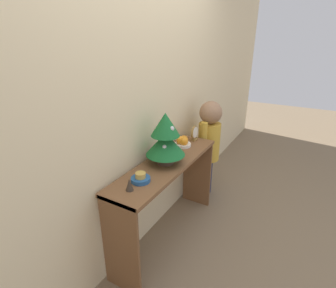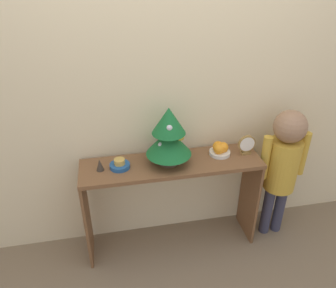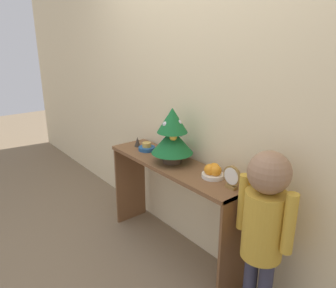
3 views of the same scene
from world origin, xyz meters
TOP-DOWN VIEW (x-y plane):
  - ground_plane at (0.00, 0.00)m, footprint 12.00×12.00m
  - back_wall at (0.00, 0.39)m, footprint 7.00×0.05m
  - console_table at (0.00, 0.17)m, footprint 1.30×0.34m
  - mini_tree at (-0.02, 0.17)m, footprint 0.32×0.32m
  - fruit_bowl at (0.37, 0.21)m, footprint 0.15×0.15m
  - singing_bowl at (-0.37, 0.18)m, footprint 0.14×0.14m
  - desk_clock at (0.56, 0.18)m, footprint 0.13×0.04m
  - figurine at (-0.50, 0.17)m, footprint 0.05×0.05m
  - child_figure at (0.85, 0.13)m, footprint 0.37×0.24m

SIDE VIEW (x-z plane):
  - ground_plane at x=0.00m, z-range 0.00..0.00m
  - console_table at x=0.00m, z-range 0.21..0.99m
  - child_figure at x=0.85m, z-range 0.15..1.26m
  - singing_bowl at x=-0.37m, z-range 0.76..0.83m
  - figurine at x=-0.50m, z-range 0.77..0.86m
  - fruit_bowl at x=0.37m, z-range 0.77..0.86m
  - desk_clock at x=0.56m, z-range 0.77..0.92m
  - mini_tree at x=-0.02m, z-range 0.78..1.20m
  - back_wall at x=0.00m, z-range 0.00..2.50m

